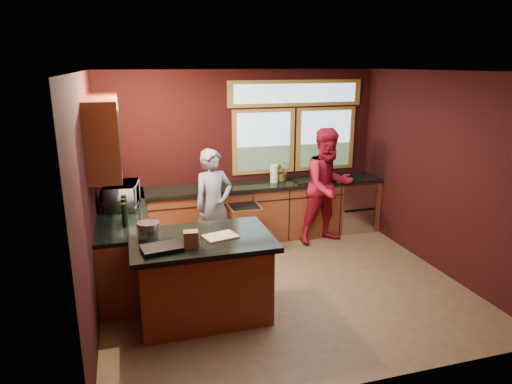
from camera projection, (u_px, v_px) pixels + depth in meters
name	position (u px, v px, depth m)	size (l,w,h in m)	color
floor	(282.00, 285.00, 5.95)	(4.50, 4.50, 0.00)	brown
room_shell	(230.00, 147.00, 5.60)	(4.52, 4.02, 2.71)	black
back_counter	(260.00, 211.00, 7.44)	(4.50, 0.64, 0.93)	maroon
left_counter	(124.00, 244.00, 6.08)	(0.64, 2.30, 0.93)	maroon
island	(203.00, 276.00, 5.12)	(1.55, 1.05, 0.95)	maroon
person_grey	(214.00, 205.00, 6.55)	(0.60, 0.39, 1.64)	slate
person_red	(328.00, 186.00, 7.17)	(0.89, 0.70, 1.84)	maroon
microwave	(122.00, 195.00, 6.06)	(0.59, 0.40, 0.33)	#999999
potted_plant	(282.00, 171.00, 7.42)	(0.30, 0.26, 0.33)	#999999
paper_towel	(274.00, 174.00, 7.34)	(0.12, 0.12, 0.28)	silver
cutting_board	(220.00, 236.00, 5.00)	(0.35, 0.25, 0.02)	tan
stock_pot	(149.00, 230.00, 4.96)	(0.24, 0.24, 0.18)	#B4B4B9
paper_bag	(191.00, 239.00, 4.70)	(0.15, 0.12, 0.18)	brown
black_tray	(162.00, 248.00, 4.64)	(0.40, 0.28, 0.05)	black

